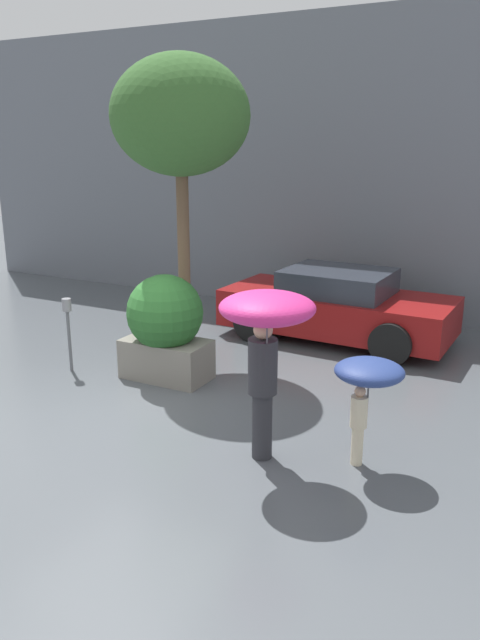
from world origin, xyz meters
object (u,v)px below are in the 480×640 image
object	(u,v)px
person_adult	(266,328)
street_tree	(180,118)
parked_car_near	(337,306)
parking_meter	(68,319)
planter_box	(165,326)
person_child	(368,379)

from	to	relation	value
person_adult	street_tree	xyz separation A→B (m)	(-2.75, 2.69, 2.29)
person_adult	parked_car_near	xyz separation A→B (m)	(-0.80, 4.80, -0.97)
person_adult	parking_meter	xyz separation A→B (m)	(-4.00, 1.24, -0.73)
planter_box	person_adult	size ratio (longest dim) A/B	0.81
planter_box	parking_meter	distance (m)	1.59
planter_box	person_child	world-z (taller)	planter_box
person_adult	parked_car_near	size ratio (longest dim) A/B	0.48
person_adult	person_child	distance (m)	1.24
person_child	street_tree	bearing A→B (deg)	138.33
person_adult	street_tree	size ratio (longest dim) A/B	0.41
person_adult	parking_meter	world-z (taller)	person_adult
planter_box	street_tree	xyz separation A→B (m)	(-0.28, 1.00, 3.04)
planter_box	parked_car_near	xyz separation A→B (m)	(1.66, 3.11, -0.22)
parked_car_near	street_tree	bearing A→B (deg)	139.65
person_child	parked_car_near	distance (m)	4.74
person_adult	street_tree	bearing A→B (deg)	-175.91
person_adult	parking_meter	bearing A→B (deg)	-148.78
street_tree	planter_box	bearing A→B (deg)	-74.44
planter_box	parking_meter	size ratio (longest dim) A/B	1.37
parked_car_near	parking_meter	xyz separation A→B (m)	(-3.20, -3.56, 0.24)
street_tree	parking_meter	bearing A→B (deg)	-130.92
person_child	street_tree	size ratio (longest dim) A/B	0.26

